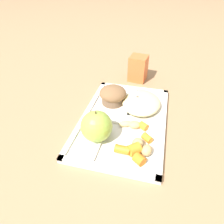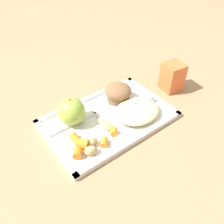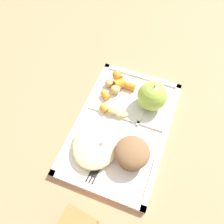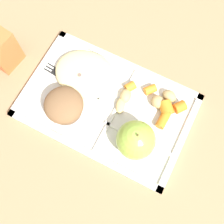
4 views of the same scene
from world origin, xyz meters
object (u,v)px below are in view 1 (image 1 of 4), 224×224
(plastic_fork, at_px, (135,100))
(bran_muffin, at_px, (113,95))
(lunch_tray, at_px, (123,121))
(milk_carton, at_px, (138,68))
(green_apple, at_px, (97,126))

(plastic_fork, bearing_deg, bran_muffin, 114.83)
(lunch_tray, bearing_deg, bran_muffin, 33.47)
(bran_muffin, height_order, milk_carton, milk_carton)
(green_apple, xyz_separation_m, milk_carton, (0.36, -0.05, -0.00))
(lunch_tray, distance_m, bran_muffin, 0.10)
(lunch_tray, height_order, milk_carton, milk_carton)
(lunch_tray, distance_m, milk_carton, 0.27)
(bran_muffin, bearing_deg, milk_carton, -14.33)
(bran_muffin, xyz_separation_m, plastic_fork, (0.03, -0.07, -0.03))
(green_apple, xyz_separation_m, plastic_fork, (0.20, -0.07, -0.04))
(bran_muffin, bearing_deg, plastic_fork, -65.17)
(green_apple, relative_size, bran_muffin, 1.01)
(lunch_tray, bearing_deg, milk_carton, 0.17)
(green_apple, bearing_deg, bran_muffin, -0.00)
(lunch_tray, xyz_separation_m, milk_carton, (0.27, 0.00, 0.04))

